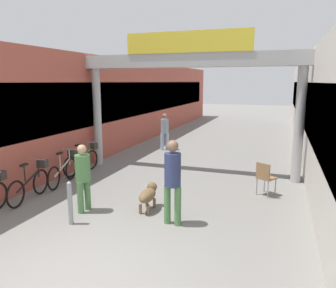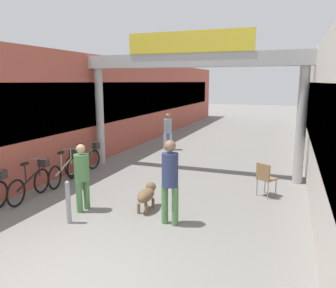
# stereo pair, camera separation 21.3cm
# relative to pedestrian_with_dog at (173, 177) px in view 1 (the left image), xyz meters

# --- Properties ---
(ground_plane) EXTENTS (80.00, 80.00, 0.00)m
(ground_plane) POSITION_rel_pedestrian_with_dog_xyz_m (-0.81, -2.42, -1.04)
(ground_plane) COLOR gray
(storefront_left) EXTENTS (3.00, 26.00, 3.91)m
(storefront_left) POSITION_rel_pedestrian_with_dog_xyz_m (-5.90, 8.58, 0.92)
(storefront_left) COLOR #B25142
(storefront_left) RESTS_ON ground_plane
(arcade_sign_gateway) EXTENTS (7.40, 0.47, 4.46)m
(arcade_sign_gateway) POSITION_rel_pedestrian_with_dog_xyz_m (-0.81, 3.99, 2.16)
(arcade_sign_gateway) COLOR #B2B2B2
(arcade_sign_gateway) RESTS_ON ground_plane
(pedestrian_with_dog) EXTENTS (0.39, 0.38, 1.80)m
(pedestrian_with_dog) POSITION_rel_pedestrian_with_dog_xyz_m (0.00, 0.00, 0.00)
(pedestrian_with_dog) COLOR #4C7F47
(pedestrian_with_dog) RESTS_ON ground_plane
(pedestrian_companion) EXTENTS (0.39, 0.40, 1.57)m
(pedestrian_companion) POSITION_rel_pedestrian_with_dog_xyz_m (-2.15, -0.00, -0.15)
(pedestrian_companion) COLOR #4C7F47
(pedestrian_companion) RESTS_ON ground_plane
(pedestrian_carrying_crate) EXTENTS (0.47, 0.47, 1.60)m
(pedestrian_carrying_crate) POSITION_rel_pedestrian_with_dog_xyz_m (-2.73, 7.15, -0.13)
(pedestrian_carrying_crate) COLOR #A5BFE0
(pedestrian_carrying_crate) RESTS_ON ground_plane
(dog_on_leash) EXTENTS (0.34, 0.81, 0.59)m
(dog_on_leash) POSITION_rel_pedestrian_with_dog_xyz_m (-0.78, 0.56, -0.66)
(dog_on_leash) COLOR brown
(dog_on_leash) RESTS_ON ground_plane
(bicycle_black_second) EXTENTS (0.46, 1.68, 0.98)m
(bicycle_black_second) POSITION_rel_pedestrian_with_dog_xyz_m (-3.86, 0.25, -0.60)
(bicycle_black_second) COLOR black
(bicycle_black_second) RESTS_ON ground_plane
(bicycle_silver_third) EXTENTS (0.46, 1.68, 0.98)m
(bicycle_silver_third) POSITION_rel_pedestrian_with_dog_xyz_m (-3.88, 1.63, -0.60)
(bicycle_silver_third) COLOR black
(bicycle_silver_third) RESTS_ON ground_plane
(bicycle_green_farthest) EXTENTS (0.46, 1.69, 0.98)m
(bicycle_green_farthest) POSITION_rel_pedestrian_with_dog_xyz_m (-4.03, 2.85, -0.60)
(bicycle_green_farthest) COLOR black
(bicycle_green_farthest) RESTS_ON ground_plane
(bollard_post_metal) EXTENTS (0.10, 0.10, 0.93)m
(bollard_post_metal) POSITION_rel_pedestrian_with_dog_xyz_m (-2.02, -0.70, -0.56)
(bollard_post_metal) COLOR gray
(bollard_post_metal) RESTS_ON ground_plane
(cafe_chair_wood_nearer) EXTENTS (0.55, 0.55, 0.89)m
(cafe_chair_wood_nearer) POSITION_rel_pedestrian_with_dog_xyz_m (1.73, 2.45, -0.50)
(cafe_chair_wood_nearer) COLOR gray
(cafe_chair_wood_nearer) RESTS_ON ground_plane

